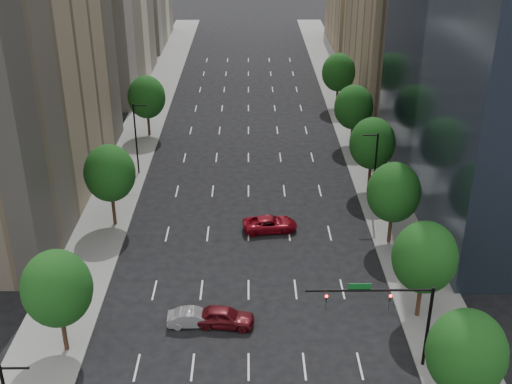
{
  "coord_description": "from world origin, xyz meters",
  "views": [
    {
      "loc": [
        0.15,
        -7.29,
        32.75
      ],
      "look_at": [
        0.7,
        43.33,
        8.0
      ],
      "focal_mm": 45.1,
      "sensor_mm": 36.0,
      "label": 1
    }
  ],
  "objects_px": {
    "traffic_signal": "(396,309)",
    "car_maroon": "(224,317)",
    "car_silver": "(194,318)",
    "car_red_far": "(270,224)"
  },
  "relations": [
    {
      "from": "car_red_far",
      "to": "car_maroon",
      "type": "bearing_deg",
      "value": 157.35
    },
    {
      "from": "car_silver",
      "to": "car_red_far",
      "type": "height_order",
      "value": "car_red_far"
    },
    {
      "from": "traffic_signal",
      "to": "car_silver",
      "type": "relative_size",
      "value": 2.12
    },
    {
      "from": "traffic_signal",
      "to": "car_red_far",
      "type": "bearing_deg",
      "value": 111.93
    },
    {
      "from": "traffic_signal",
      "to": "car_red_far",
      "type": "distance_m",
      "value": 22.68
    },
    {
      "from": "traffic_signal",
      "to": "car_maroon",
      "type": "bearing_deg",
      "value": 158.25
    },
    {
      "from": "car_silver",
      "to": "car_red_far",
      "type": "distance_m",
      "value": 16.93
    },
    {
      "from": "car_maroon",
      "to": "car_red_far",
      "type": "bearing_deg",
      "value": -7.61
    },
    {
      "from": "car_maroon",
      "to": "traffic_signal",
      "type": "bearing_deg",
      "value": -104.3
    },
    {
      "from": "traffic_signal",
      "to": "car_silver",
      "type": "bearing_deg",
      "value": 161.28
    }
  ]
}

